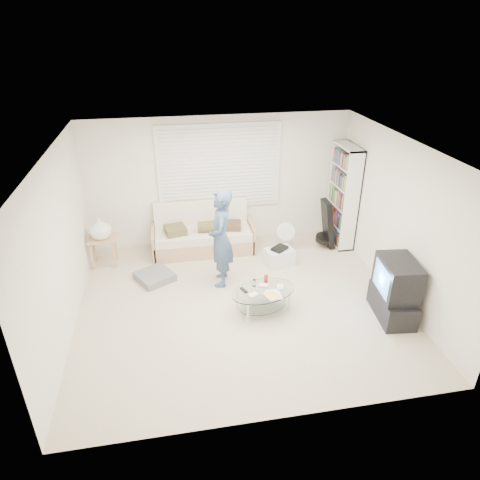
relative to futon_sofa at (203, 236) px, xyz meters
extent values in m
plane|color=beige|center=(0.39, -1.87, -0.31)|extent=(5.00, 5.00, 0.00)
cube|color=white|center=(0.39, 0.38, 0.94)|extent=(5.00, 0.02, 2.50)
cube|color=white|center=(0.39, -4.12, 0.94)|extent=(5.00, 0.02, 2.50)
cube|color=white|center=(-2.11, -1.87, 0.94)|extent=(0.02, 4.50, 2.50)
cube|color=white|center=(2.89, -1.87, 0.94)|extent=(0.02, 4.50, 2.50)
cube|color=white|center=(0.39, -1.87, 2.19)|extent=(5.00, 4.50, 0.02)
cube|color=white|center=(0.39, 0.35, 1.24)|extent=(2.32, 0.06, 1.62)
cube|color=black|center=(0.39, 0.34, 1.24)|extent=(2.20, 0.01, 1.50)
cube|color=silver|center=(0.39, 0.31, 1.24)|extent=(2.16, 0.04, 1.50)
cube|color=silver|center=(0.39, 0.33, 1.24)|extent=(2.32, 0.08, 1.62)
cube|color=tan|center=(0.00, -0.04, -0.16)|extent=(1.87, 0.75, 0.30)
cube|color=beige|center=(0.00, -0.06, 0.07)|extent=(1.80, 0.69, 0.15)
cube|color=beige|center=(0.00, 0.26, 0.35)|extent=(1.80, 0.21, 0.58)
cube|color=tan|center=(-0.94, -0.04, -0.05)|extent=(0.06, 0.75, 0.52)
cube|color=tan|center=(0.94, -0.04, -0.05)|extent=(0.06, 0.75, 0.52)
cube|color=#494521|center=(-0.52, -0.09, 0.21)|extent=(0.44, 0.44, 0.13)
cylinder|color=#494521|center=(0.14, -0.12, 0.24)|extent=(0.47, 0.21, 0.21)
cube|color=#483624|center=(0.56, -0.06, 0.20)|extent=(0.39, 0.39, 0.11)
cube|color=slate|center=(-0.94, -0.92, -0.25)|extent=(0.76, 0.76, 0.13)
cube|color=tan|center=(-1.83, -0.24, 0.22)|extent=(0.48, 0.38, 0.04)
cube|color=tan|center=(-2.02, -0.38, -0.05)|extent=(0.04, 0.04, 0.52)
cube|color=tan|center=(-1.63, -0.38, -0.05)|extent=(0.04, 0.04, 0.52)
cube|color=tan|center=(-2.02, -0.09, -0.05)|extent=(0.04, 0.04, 0.52)
cube|color=tan|center=(-1.63, -0.09, -0.05)|extent=(0.04, 0.04, 0.52)
imported|color=white|center=(-1.83, -0.24, 0.44)|extent=(0.39, 0.39, 0.40)
cube|color=white|center=(2.72, -0.14, 0.68)|extent=(0.31, 0.83, 1.97)
cube|color=black|center=(2.40, -0.30, 0.19)|extent=(0.26, 0.35, 0.96)
cylinder|color=black|center=(2.36, -0.30, -0.13)|extent=(0.35, 0.36, 0.15)
cylinder|color=white|center=(1.55, -0.30, -0.30)|extent=(0.24, 0.24, 0.03)
cylinder|color=white|center=(1.55, -0.30, -0.14)|extent=(0.03, 0.03, 0.30)
cylinder|color=white|center=(1.55, -0.30, 0.11)|extent=(0.37, 0.20, 0.36)
cylinder|color=white|center=(1.55, -0.30, 0.11)|extent=(0.10, 0.08, 0.09)
cube|color=white|center=(1.31, -0.79, -0.16)|extent=(0.56, 0.45, 0.30)
cube|color=black|center=(1.31, -0.79, 0.02)|extent=(0.34, 0.33, 0.05)
cube|color=black|center=(2.59, -2.58, -0.12)|extent=(0.56, 0.92, 0.39)
cube|color=black|center=(2.59, -2.58, 0.36)|extent=(0.56, 0.78, 0.56)
cube|color=#5AA6DE|center=(2.36, -2.56, 0.36)|extent=(0.08, 0.56, 0.43)
ellipsoid|color=silver|center=(0.70, -2.13, 0.06)|extent=(1.13, 0.86, 0.02)
ellipsoid|color=silver|center=(0.70, -2.13, -0.20)|extent=(0.87, 0.66, 0.01)
cylinder|color=silver|center=(0.41, -2.41, -0.14)|extent=(0.03, 0.03, 0.35)
cylinder|color=silver|center=(1.09, -2.24, -0.14)|extent=(0.03, 0.03, 0.35)
cylinder|color=silver|center=(0.31, -2.01, -0.14)|extent=(0.03, 0.03, 0.35)
cylinder|color=silver|center=(0.99, -1.85, -0.14)|extent=(0.03, 0.03, 0.35)
cube|color=white|center=(0.52, -2.25, 0.08)|extent=(0.16, 0.15, 0.04)
cube|color=white|center=(0.72, -2.03, 0.08)|extent=(0.16, 0.13, 0.04)
cube|color=white|center=(0.96, -2.11, 0.08)|extent=(0.13, 0.16, 0.04)
cylinder|color=silver|center=(0.59, -1.98, 0.12)|extent=(0.06, 0.06, 0.11)
cylinder|color=red|center=(0.79, -1.92, 0.13)|extent=(0.06, 0.06, 0.12)
cube|color=black|center=(0.41, -2.08, 0.08)|extent=(0.10, 0.16, 0.02)
cube|color=white|center=(0.83, -2.27, 0.07)|extent=(0.21, 0.28, 0.01)
cube|color=#F0C064|center=(0.79, -2.29, 0.08)|extent=(0.25, 0.29, 0.01)
imported|color=#354D6F|center=(0.19, -1.21, 0.53)|extent=(0.50, 0.67, 1.68)
camera|label=1|loc=(-0.60, -7.35, 3.72)|focal=32.00mm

